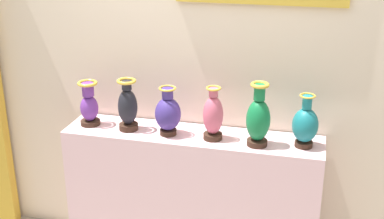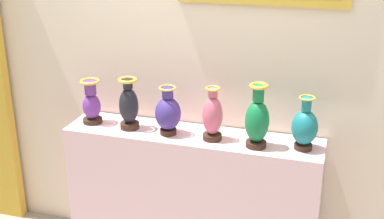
# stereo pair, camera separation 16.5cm
# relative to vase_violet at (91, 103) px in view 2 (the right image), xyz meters

# --- Properties ---
(display_shelf) EXTENTS (1.77, 0.38, 1.01)m
(display_shelf) POSITION_rel_vase_violet_xyz_m (0.74, 0.01, -0.65)
(display_shelf) COLOR beige
(display_shelf) RESTS_ON ground_plane
(back_wall) EXTENTS (4.07, 0.14, 3.18)m
(back_wall) POSITION_rel_vase_violet_xyz_m (0.75, 0.26, 0.45)
(back_wall) COLOR beige
(back_wall) RESTS_ON ground_plane
(vase_violet) EXTENTS (0.14, 0.14, 0.32)m
(vase_violet) POSITION_rel_vase_violet_xyz_m (0.00, 0.00, 0.00)
(vase_violet) COLOR #382319
(vase_violet) RESTS_ON display_shelf
(vase_onyx) EXTENTS (0.13, 0.13, 0.36)m
(vase_onyx) POSITION_rel_vase_violet_xyz_m (0.29, -0.02, 0.02)
(vase_onyx) COLOR #382319
(vase_onyx) RESTS_ON display_shelf
(vase_indigo) EXTENTS (0.17, 0.17, 0.34)m
(vase_indigo) POSITION_rel_vase_violet_xyz_m (0.58, -0.03, 0.01)
(vase_indigo) COLOR #382319
(vase_indigo) RESTS_ON display_shelf
(vase_rose) EXTENTS (0.13, 0.13, 0.36)m
(vase_rose) POSITION_rel_vase_violet_xyz_m (0.89, -0.03, 0.02)
(vase_rose) COLOR #382319
(vase_rose) RESTS_ON display_shelf
(vase_emerald) EXTENTS (0.15, 0.15, 0.42)m
(vase_emerald) POSITION_rel_vase_violet_xyz_m (1.19, -0.06, 0.04)
(vase_emerald) COLOR #382319
(vase_emerald) RESTS_ON display_shelf
(vase_teal) EXTENTS (0.17, 0.17, 0.35)m
(vase_teal) POSITION_rel_vase_violet_xyz_m (1.48, -0.01, 0.00)
(vase_teal) COLOR #382319
(vase_teal) RESTS_ON display_shelf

